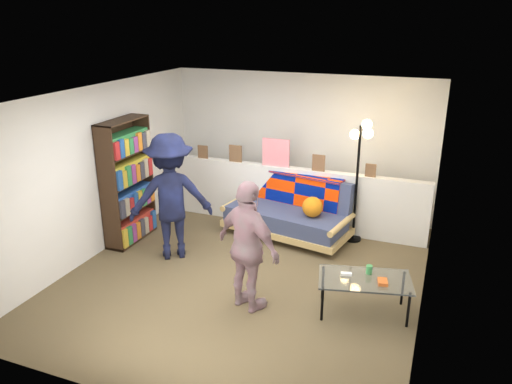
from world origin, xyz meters
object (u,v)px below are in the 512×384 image
at_px(futon_sofa, 290,212).
at_px(bookshelf, 127,186).
at_px(person_right, 248,247).
at_px(floor_lamp, 360,157).
at_px(person_left, 171,197).
at_px(coffee_table, 365,281).

xyz_separation_m(futon_sofa, bookshelf, (-2.24, -1.03, 0.49)).
relative_size(futon_sofa, person_right, 1.31).
distance_m(floor_lamp, person_left, 2.81).
bearing_deg(person_left, bookshelf, -50.00).
bearing_deg(bookshelf, person_left, -15.61).
bearing_deg(bookshelf, person_right, -24.78).
distance_m(futon_sofa, coffee_table, 2.29).
bearing_deg(person_right, coffee_table, -139.06).
distance_m(coffee_table, person_right, 1.40).
relative_size(futon_sofa, person_left, 1.15).
xyz_separation_m(floor_lamp, person_right, (-0.82, -2.36, -0.53)).
bearing_deg(person_left, floor_lamp, 178.11).
relative_size(coffee_table, person_left, 0.64).
bearing_deg(floor_lamp, person_right, -109.15).
bearing_deg(futon_sofa, floor_lamp, 12.02).
xyz_separation_m(bookshelf, person_left, (0.89, -0.25, 0.03)).
xyz_separation_m(person_left, person_right, (1.52, -0.87, -0.11)).
distance_m(person_left, person_right, 1.75).
relative_size(futon_sofa, floor_lamp, 1.11).
bearing_deg(coffee_table, bookshelf, 168.94).
height_order(futon_sofa, person_left, person_left).
bearing_deg(coffee_table, floor_lamp, 103.55).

